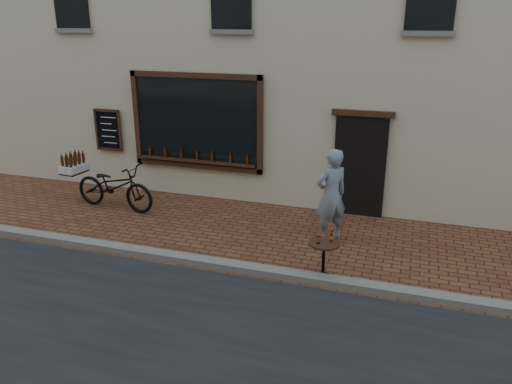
% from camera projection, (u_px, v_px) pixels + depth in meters
% --- Properties ---
extents(ground, '(90.00, 90.00, 0.00)m').
position_uv_depth(ground, '(219.00, 273.00, 8.55)').
color(ground, '#5A2C1D').
rests_on(ground, ground).
extents(kerb, '(90.00, 0.25, 0.12)m').
position_uv_depth(kerb, '(223.00, 264.00, 8.71)').
color(kerb, slate).
rests_on(kerb, ground).
extents(cargo_bicycle, '(2.40, 0.90, 1.14)m').
position_uv_depth(cargo_bicycle, '(113.00, 185.00, 11.28)').
color(cargo_bicycle, black).
rests_on(cargo_bicycle, ground).
extents(bistro_table, '(0.52, 0.52, 0.89)m').
position_uv_depth(bistro_table, '(324.00, 253.00, 8.20)').
color(bistro_table, black).
rests_on(bistro_table, ground).
extents(pedestrian, '(0.79, 0.78, 1.84)m').
position_uv_depth(pedestrian, '(331.00, 195.00, 9.54)').
color(pedestrian, gray).
rests_on(pedestrian, ground).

